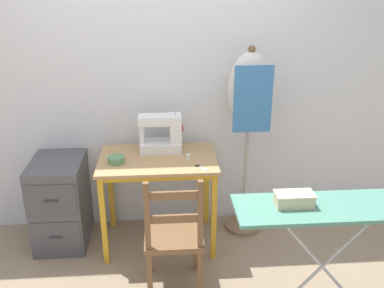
{
  "coord_description": "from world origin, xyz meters",
  "views": [
    {
      "loc": [
        0.04,
        -2.77,
        2.11
      ],
      "look_at": [
        0.27,
        0.27,
        0.89
      ],
      "focal_mm": 40.0,
      "sensor_mm": 36.0,
      "label": 1
    }
  ],
  "objects_px": {
    "sewing_machine": "(163,134)",
    "fabric_bowl": "(116,159)",
    "storage_box": "(294,199)",
    "filing_cabinet": "(61,202)",
    "ironing_board": "(330,212)",
    "thread_spool_near_machine": "(188,157)",
    "scissors": "(200,167)",
    "wooden_chair": "(174,237)",
    "dress_form": "(249,100)"
  },
  "relations": [
    {
      "from": "filing_cabinet",
      "to": "storage_box",
      "type": "bearing_deg",
      "value": -32.25
    },
    {
      "from": "filing_cabinet",
      "to": "ironing_board",
      "type": "relative_size",
      "value": 0.65
    },
    {
      "from": "sewing_machine",
      "to": "storage_box",
      "type": "height_order",
      "value": "sewing_machine"
    },
    {
      "from": "wooden_chair",
      "to": "thread_spool_near_machine",
      "type": "bearing_deg",
      "value": 75.6
    },
    {
      "from": "fabric_bowl",
      "to": "ironing_board",
      "type": "distance_m",
      "value": 1.59
    },
    {
      "from": "sewing_machine",
      "to": "dress_form",
      "type": "xyz_separation_m",
      "value": [
        0.69,
        0.01,
        0.27
      ]
    },
    {
      "from": "filing_cabinet",
      "to": "ironing_board",
      "type": "bearing_deg",
      "value": -29.49
    },
    {
      "from": "sewing_machine",
      "to": "thread_spool_near_machine",
      "type": "distance_m",
      "value": 0.3
    },
    {
      "from": "scissors",
      "to": "filing_cabinet",
      "type": "height_order",
      "value": "scissors"
    },
    {
      "from": "thread_spool_near_machine",
      "to": "filing_cabinet",
      "type": "height_order",
      "value": "thread_spool_near_machine"
    },
    {
      "from": "sewing_machine",
      "to": "storage_box",
      "type": "bearing_deg",
      "value": -55.35
    },
    {
      "from": "thread_spool_near_machine",
      "to": "ironing_board",
      "type": "distance_m",
      "value": 1.19
    },
    {
      "from": "filing_cabinet",
      "to": "ironing_board",
      "type": "distance_m",
      "value": 2.13
    },
    {
      "from": "fabric_bowl",
      "to": "scissors",
      "type": "height_order",
      "value": "fabric_bowl"
    },
    {
      "from": "sewing_machine",
      "to": "fabric_bowl",
      "type": "bearing_deg",
      "value": -149.42
    },
    {
      "from": "wooden_chair",
      "to": "filing_cabinet",
      "type": "xyz_separation_m",
      "value": [
        -0.9,
        0.66,
        -0.06
      ]
    },
    {
      "from": "fabric_bowl",
      "to": "wooden_chair",
      "type": "height_order",
      "value": "wooden_chair"
    },
    {
      "from": "scissors",
      "to": "dress_form",
      "type": "xyz_separation_m",
      "value": [
        0.42,
        0.35,
        0.4
      ]
    },
    {
      "from": "wooden_chair",
      "to": "ironing_board",
      "type": "distance_m",
      "value": 1.05
    },
    {
      "from": "wooden_chair",
      "to": "scissors",
      "type": "bearing_deg",
      "value": 61.25
    },
    {
      "from": "dress_form",
      "to": "fabric_bowl",
      "type": "bearing_deg",
      "value": -167.86
    },
    {
      "from": "scissors",
      "to": "wooden_chair",
      "type": "xyz_separation_m",
      "value": [
        -0.21,
        -0.39,
        -0.34
      ]
    },
    {
      "from": "thread_spool_near_machine",
      "to": "ironing_board",
      "type": "relative_size",
      "value": 0.04
    },
    {
      "from": "fabric_bowl",
      "to": "ironing_board",
      "type": "xyz_separation_m",
      "value": [
        1.32,
        -0.88,
        0.01
      ]
    },
    {
      "from": "sewing_machine",
      "to": "filing_cabinet",
      "type": "relative_size",
      "value": 0.48
    },
    {
      "from": "sewing_machine",
      "to": "filing_cabinet",
      "type": "height_order",
      "value": "sewing_machine"
    },
    {
      "from": "scissors",
      "to": "storage_box",
      "type": "distance_m",
      "value": 0.89
    },
    {
      "from": "ironing_board",
      "to": "storage_box",
      "type": "relative_size",
      "value": 4.97
    },
    {
      "from": "sewing_machine",
      "to": "storage_box",
      "type": "distance_m",
      "value": 1.31
    },
    {
      "from": "filing_cabinet",
      "to": "dress_form",
      "type": "height_order",
      "value": "dress_form"
    },
    {
      "from": "fabric_bowl",
      "to": "dress_form",
      "type": "xyz_separation_m",
      "value": [
        1.05,
        0.23,
        0.38
      ]
    },
    {
      "from": "scissors",
      "to": "storage_box",
      "type": "relative_size",
      "value": 0.52
    },
    {
      "from": "storage_box",
      "to": "wooden_chair",
      "type": "bearing_deg",
      "value": 153.18
    },
    {
      "from": "sewing_machine",
      "to": "fabric_bowl",
      "type": "relative_size",
      "value": 2.82
    },
    {
      "from": "scissors",
      "to": "wooden_chair",
      "type": "distance_m",
      "value": 0.56
    },
    {
      "from": "scissors",
      "to": "dress_form",
      "type": "distance_m",
      "value": 0.68
    },
    {
      "from": "thread_spool_near_machine",
      "to": "fabric_bowl",
      "type": "bearing_deg",
      "value": -177.87
    },
    {
      "from": "fabric_bowl",
      "to": "wooden_chair",
      "type": "distance_m",
      "value": 0.75
    },
    {
      "from": "thread_spool_near_machine",
      "to": "wooden_chair",
      "type": "height_order",
      "value": "wooden_chair"
    },
    {
      "from": "ironing_board",
      "to": "filing_cabinet",
      "type": "bearing_deg",
      "value": 150.51
    },
    {
      "from": "ironing_board",
      "to": "thread_spool_near_machine",
      "type": "bearing_deg",
      "value": 130.53
    },
    {
      "from": "thread_spool_near_machine",
      "to": "storage_box",
      "type": "bearing_deg",
      "value": -57.86
    },
    {
      "from": "filing_cabinet",
      "to": "storage_box",
      "type": "height_order",
      "value": "storage_box"
    },
    {
      "from": "dress_form",
      "to": "storage_box",
      "type": "height_order",
      "value": "dress_form"
    },
    {
      "from": "thread_spool_near_machine",
      "to": "ironing_board",
      "type": "xyz_separation_m",
      "value": [
        0.77,
        -0.9,
        0.01
      ]
    },
    {
      "from": "wooden_chair",
      "to": "ironing_board",
      "type": "xyz_separation_m",
      "value": [
        0.91,
        -0.37,
        0.37
      ]
    },
    {
      "from": "thread_spool_near_machine",
      "to": "storage_box",
      "type": "distance_m",
      "value": 1.05
    },
    {
      "from": "wooden_chair",
      "to": "dress_form",
      "type": "xyz_separation_m",
      "value": [
        0.64,
        0.74,
        0.75
      ]
    },
    {
      "from": "storage_box",
      "to": "scissors",
      "type": "bearing_deg",
      "value": 123.21
    },
    {
      "from": "scissors",
      "to": "thread_spool_near_machine",
      "type": "bearing_deg",
      "value": 116.48
    }
  ]
}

